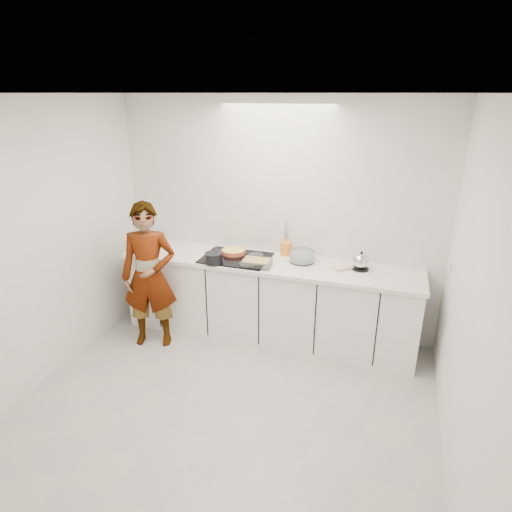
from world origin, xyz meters
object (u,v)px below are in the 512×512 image
(tart_dish, at_px, (234,251))
(mixing_bowl, at_px, (302,257))
(hob, at_px, (236,258))
(baking_dish, at_px, (257,262))
(kettle, at_px, (361,262))
(saucepan, at_px, (214,258))
(cook, at_px, (149,276))
(utensil_crock, at_px, (286,248))

(tart_dish, relative_size, mixing_bowl, 1.09)
(hob, distance_m, baking_dish, 0.32)
(baking_dish, relative_size, mixing_bowl, 0.97)
(baking_dish, distance_m, kettle, 1.06)
(saucepan, distance_m, baking_dish, 0.46)
(mixing_bowl, xyz_separation_m, cook, (-1.50, -0.62, -0.17))
(saucepan, distance_m, utensil_crock, 0.82)
(tart_dish, xyz_separation_m, cook, (-0.73, -0.60, -0.16))
(baking_dish, distance_m, mixing_bowl, 0.50)
(tart_dish, xyz_separation_m, saucepan, (-0.10, -0.33, 0.03))
(mixing_bowl, height_order, kettle, kettle)
(mixing_bowl, bearing_deg, baking_dish, -147.56)
(hob, xyz_separation_m, baking_dish, (0.29, -0.14, 0.04))
(hob, distance_m, saucepan, 0.28)
(hob, height_order, mixing_bowl, mixing_bowl)
(kettle, bearing_deg, mixing_bowl, 178.60)
(tart_dish, relative_size, baking_dish, 1.12)
(kettle, height_order, cook, cook)
(kettle, xyz_separation_m, cook, (-2.11, -0.60, -0.20))
(saucepan, distance_m, kettle, 1.52)
(saucepan, bearing_deg, baking_dish, 10.04)
(saucepan, distance_m, mixing_bowl, 0.94)
(kettle, bearing_deg, tart_dish, -179.80)
(saucepan, bearing_deg, kettle, 12.58)
(cook, bearing_deg, tart_dish, 21.59)
(cook, bearing_deg, kettle, -1.98)
(saucepan, xyz_separation_m, kettle, (1.48, 0.33, 0.02))
(hob, relative_size, cook, 0.45)
(hob, relative_size, mixing_bowl, 2.21)
(hob, xyz_separation_m, tart_dish, (-0.07, 0.10, 0.03))
(hob, bearing_deg, saucepan, -126.82)
(hob, relative_size, baking_dish, 2.29)
(hob, height_order, kettle, kettle)
(saucepan, height_order, utensil_crock, saucepan)
(kettle, bearing_deg, utensil_crock, 168.46)
(tart_dish, height_order, cook, cook)
(mixing_bowl, bearing_deg, tart_dish, -178.53)
(mixing_bowl, bearing_deg, utensil_crock, 144.72)
(saucepan, height_order, kettle, same)
(saucepan, bearing_deg, mixing_bowl, 21.69)
(mixing_bowl, bearing_deg, saucepan, -158.31)
(utensil_crock, bearing_deg, mixing_bowl, -35.28)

